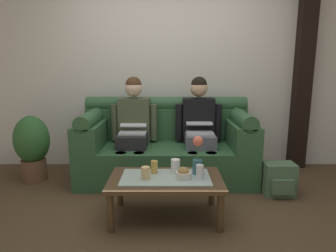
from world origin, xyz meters
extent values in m
plane|color=#4C3823|center=(0.00, 0.00, 0.00)|extent=(14.00, 14.00, 0.00)
cube|color=silver|center=(0.00, 1.70, 1.45)|extent=(6.00, 0.12, 2.90)
cube|color=black|center=(1.76, 1.58, 1.45)|extent=(0.20, 0.20, 2.90)
cube|color=#2D5633|center=(0.00, 1.10, 0.21)|extent=(2.03, 0.88, 0.42)
cube|color=#2D5633|center=(0.00, 1.43, 0.62)|extent=(2.03, 0.22, 0.40)
cylinder|color=#2D5633|center=(0.00, 1.43, 0.87)|extent=(2.03, 0.18, 0.18)
cube|color=#2D5633|center=(-0.87, 1.10, 0.56)|extent=(0.28, 0.88, 0.28)
cylinder|color=#2D5633|center=(-0.87, 1.10, 0.74)|extent=(0.18, 0.88, 0.18)
cube|color=#2D5633|center=(0.87, 1.10, 0.56)|extent=(0.28, 0.88, 0.28)
cylinder|color=#2D5633|center=(0.87, 1.10, 0.74)|extent=(0.18, 0.88, 0.18)
cube|color=#232326|center=(-0.39, 1.04, 0.49)|extent=(0.34, 0.40, 0.15)
cylinder|color=#232326|center=(-0.49, 0.78, 0.21)|extent=(0.12, 0.12, 0.42)
cylinder|color=#232326|center=(-0.29, 0.78, 0.21)|extent=(0.12, 0.12, 0.42)
cube|color=#475138|center=(-0.39, 1.28, 0.69)|extent=(0.38, 0.22, 0.54)
cylinder|color=#475138|center=(-0.63, 1.24, 0.67)|extent=(0.09, 0.09, 0.44)
cylinder|color=#475138|center=(-0.16, 1.24, 0.67)|extent=(0.09, 0.09, 0.44)
sphere|color=beige|center=(-0.39, 1.26, 1.08)|extent=(0.21, 0.21, 0.21)
sphere|color=#472D19|center=(-0.39, 1.26, 1.12)|extent=(0.19, 0.19, 0.19)
cube|color=silver|center=(-0.39, 1.06, 0.58)|extent=(0.31, 0.22, 0.02)
cube|color=silver|center=(-0.39, 1.21, 0.68)|extent=(0.31, 0.20, 0.10)
cube|color=black|center=(-0.39, 1.20, 0.68)|extent=(0.27, 0.17, 0.08)
cube|color=#595B66|center=(0.39, 1.04, 0.49)|extent=(0.34, 0.40, 0.15)
cylinder|color=#595B66|center=(0.29, 0.78, 0.21)|extent=(0.12, 0.12, 0.42)
cylinder|color=#595B66|center=(0.49, 0.78, 0.21)|extent=(0.12, 0.12, 0.42)
cube|color=black|center=(0.39, 1.28, 0.69)|extent=(0.38, 0.22, 0.54)
cylinder|color=black|center=(0.16, 1.24, 0.67)|extent=(0.09, 0.09, 0.44)
cylinder|color=black|center=(0.63, 1.24, 0.67)|extent=(0.09, 0.09, 0.44)
sphere|color=tan|center=(0.39, 1.26, 1.08)|extent=(0.21, 0.21, 0.21)
sphere|color=black|center=(0.39, 1.26, 1.12)|extent=(0.19, 0.19, 0.19)
cube|color=silver|center=(0.39, 1.06, 0.58)|extent=(0.31, 0.22, 0.02)
cube|color=silver|center=(0.39, 1.19, 0.69)|extent=(0.31, 0.21, 0.06)
cube|color=black|center=(0.39, 1.18, 0.69)|extent=(0.27, 0.18, 0.04)
cube|color=#47331E|center=(0.00, 0.16, 0.36)|extent=(0.99, 0.58, 0.04)
cube|color=#9EB2A8|center=(0.00, 0.16, 0.38)|extent=(0.78, 0.41, 0.01)
cylinder|color=#47331E|center=(-0.45, -0.08, 0.17)|extent=(0.06, 0.06, 0.34)
cylinder|color=#47331E|center=(0.45, -0.08, 0.17)|extent=(0.06, 0.06, 0.34)
cylinder|color=#47331E|center=(-0.45, 0.40, 0.17)|extent=(0.06, 0.06, 0.34)
cylinder|color=#47331E|center=(0.45, 0.40, 0.17)|extent=(0.06, 0.06, 0.34)
cylinder|color=#336672|center=(0.29, 0.23, 0.45)|extent=(0.09, 0.09, 0.13)
cylinder|color=#3D7538|center=(0.29, 0.23, 0.59)|extent=(0.01, 0.01, 0.14)
sphere|color=#E0664C|center=(0.29, 0.23, 0.69)|extent=(0.09, 0.09, 0.09)
cylinder|color=silver|center=(0.15, 0.12, 0.41)|extent=(0.13, 0.13, 0.06)
sphere|color=olive|center=(0.15, 0.12, 0.43)|extent=(0.11, 0.11, 0.11)
cylinder|color=#DBB77A|center=(-0.17, 0.11, 0.44)|extent=(0.07, 0.07, 0.11)
cylinder|color=gold|center=(-0.10, 0.25, 0.44)|extent=(0.06, 0.06, 0.12)
cylinder|color=white|center=(0.09, 0.26, 0.45)|extent=(0.08, 0.08, 0.12)
cylinder|color=silver|center=(0.29, 0.11, 0.45)|extent=(0.06, 0.06, 0.12)
cube|color=#4C6B4C|center=(1.18, 0.64, 0.17)|extent=(0.32, 0.21, 0.35)
cube|color=#4C6B4C|center=(1.18, 0.51, 0.14)|extent=(0.22, 0.05, 0.16)
cylinder|color=brown|center=(-1.57, 1.05, 0.13)|extent=(0.28, 0.28, 0.26)
ellipsoid|color=#2D602D|center=(-1.57, 1.05, 0.50)|extent=(0.40, 0.40, 0.56)
camera|label=1|loc=(0.02, -2.29, 1.33)|focal=31.48mm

